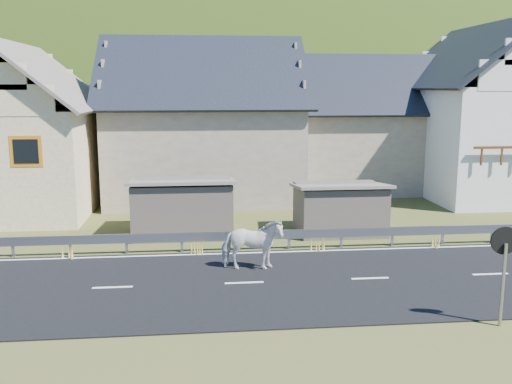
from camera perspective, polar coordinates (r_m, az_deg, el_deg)
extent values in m
plane|color=#334216|center=(17.86, -1.18, -9.19)|extent=(160.00, 160.00, 0.00)
cube|color=black|center=(17.86, -1.18, -9.13)|extent=(60.00, 7.00, 0.04)
cube|color=silver|center=(17.85, -1.18, -9.05)|extent=(60.00, 6.60, 0.01)
cube|color=#93969B|center=(21.20, -2.02, -4.38)|extent=(28.00, 0.08, 0.34)
cube|color=#93969B|center=(22.24, -23.13, -5.14)|extent=(0.10, 0.06, 0.70)
cube|color=#93969B|center=(21.73, -18.07, -5.16)|extent=(0.10, 0.06, 0.70)
cube|color=#93969B|center=(21.39, -12.81, -5.14)|extent=(0.10, 0.06, 0.70)
cube|color=#93969B|center=(21.24, -7.43, -5.08)|extent=(0.10, 0.06, 0.70)
cube|color=#93969B|center=(21.28, -2.02, -4.97)|extent=(0.10, 0.06, 0.70)
cube|color=#93969B|center=(21.50, 3.33, -4.82)|extent=(0.10, 0.06, 0.70)
cube|color=#93969B|center=(21.90, 8.51, -4.63)|extent=(0.10, 0.06, 0.70)
cube|color=#93969B|center=(22.48, 13.47, -4.42)|extent=(0.10, 0.06, 0.70)
cube|color=#93969B|center=(23.21, 18.15, -4.18)|extent=(0.10, 0.06, 0.70)
cube|color=#93969B|center=(24.09, 22.51, -3.94)|extent=(0.10, 0.06, 0.70)
cube|color=brown|center=(23.79, -7.31, -1.54)|extent=(4.30, 3.30, 2.40)
cube|color=brown|center=(24.04, 8.35, -1.68)|extent=(3.80, 2.90, 2.20)
cube|color=#FEE5AF|center=(30.24, -22.49, 2.99)|extent=(7.00, 9.00, 5.00)
cube|color=#C67112|center=(25.40, -22.00, 3.80)|extent=(1.30, 0.12, 1.30)
cube|color=tan|center=(31.96, -5.24, 4.10)|extent=(10.00, 9.00, 5.00)
cube|color=tan|center=(35.52, 11.11, 4.25)|extent=(9.00, 8.00, 4.60)
cube|color=silver|center=(34.99, 22.08, 4.75)|extent=(8.00, 10.00, 6.00)
ellipsoid|color=#263B0E|center=(198.58, -4.06, 2.86)|extent=(440.00, 280.00, 260.00)
imported|color=silver|center=(18.85, -0.41, -5.25)|extent=(1.14, 2.13, 1.73)
cylinder|color=#93969B|center=(15.81, 23.45, -8.55)|extent=(0.09, 0.09, 2.17)
cylinder|color=black|center=(15.57, 23.60, -4.47)|extent=(0.72, 0.08, 0.72)
cylinder|color=white|center=(15.60, 23.52, -4.43)|extent=(0.61, 0.05, 0.61)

